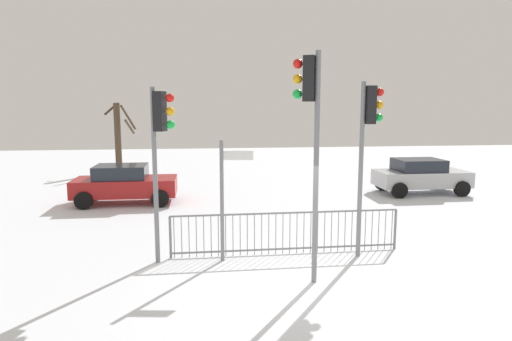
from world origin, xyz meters
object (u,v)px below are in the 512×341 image
Objects in this scene: car_red_mid at (125,183)px; traffic_light_rear_left at (310,116)px; direction_sign_post at (225,194)px; traffic_light_mid_left at (368,130)px; bare_tree_left at (119,135)px; traffic_light_foreground_right at (160,136)px; car_silver_near at (420,175)px.

traffic_light_rear_left is at bearing -58.25° from car_red_mid.
traffic_light_rear_left is 1.26× the size of car_red_mid.
traffic_light_rear_left is 2.90m from direction_sign_post.
traffic_light_mid_left is at bearing -44.88° from car_red_mid.
car_red_mid is at bearing 58.59° from traffic_light_rear_left.
car_red_mid is 8.89m from bare_tree_left.
traffic_light_foreground_right is 1.08× the size of car_red_mid.
direction_sign_post is 0.75× the size of bare_tree_left.
traffic_light_rear_left reaches higher than bare_tree_left.
traffic_light_foreground_right is 12.61m from car_silver_near.
traffic_light_mid_left is at bearing -24.71° from traffic_light_rear_left.
traffic_light_mid_left is 1.12× the size of car_silver_near.
traffic_light_foreground_right is 0.86× the size of traffic_light_rear_left.
traffic_light_foreground_right is 1.42× the size of direction_sign_post.
direction_sign_post is at bearing -94.98° from traffic_light_mid_left.
bare_tree_left is (-1.75, 8.62, 1.29)m from car_red_mid.
traffic_light_rear_left reaches higher than traffic_light_foreground_right.
traffic_light_foreground_right reaches higher than bare_tree_left.
car_silver_near is 1.00× the size of car_red_mid.
traffic_light_foreground_right is 1.08× the size of car_silver_near.
traffic_light_foreground_right is at bearing -174.23° from direction_sign_post.
traffic_light_foreground_right reaches higher than car_red_mid.
traffic_light_rear_left is 2.29m from traffic_light_mid_left.
direction_sign_post is at bearing -140.32° from car_silver_near.
direction_sign_post is 0.76× the size of car_red_mid.
traffic_light_foreground_right is at bearing -144.85° from car_silver_near.
traffic_light_mid_left reaches higher than car_red_mid.
traffic_light_foreground_right is 4.91m from traffic_light_mid_left.
traffic_light_foreground_right is at bearing -73.61° from car_red_mid.
car_red_mid is 0.98× the size of bare_tree_left.
traffic_light_rear_left is at bearing -55.53° from traffic_light_mid_left.
bare_tree_left is at bearing 48.73° from traffic_light_rear_left.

